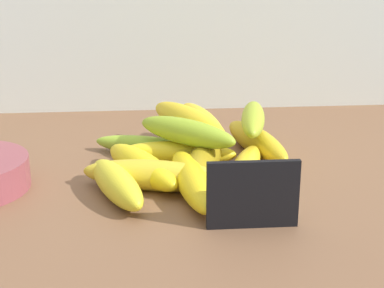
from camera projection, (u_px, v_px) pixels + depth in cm
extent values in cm
cube|color=brown|center=(172.00, 192.00, 86.78)|extent=(110.00, 76.00, 3.00)
cube|color=black|center=(253.00, 195.00, 71.84)|extent=(11.00, 0.80, 8.40)
cube|color=olive|center=(251.00, 222.00, 73.86)|extent=(9.90, 1.20, 0.60)
ellipsoid|color=yellow|center=(193.00, 143.00, 96.75)|extent=(7.01, 18.51, 3.66)
ellipsoid|color=#98BE32|center=(151.00, 147.00, 95.88)|extent=(18.67, 10.20, 3.24)
ellipsoid|color=yellow|center=(192.00, 180.00, 81.64)|extent=(6.51, 20.60, 4.22)
ellipsoid|color=gold|center=(155.00, 175.00, 83.13)|extent=(20.90, 9.22, 4.26)
ellipsoid|color=yellow|center=(117.00, 184.00, 80.36)|extent=(9.77, 16.63, 4.25)
ellipsoid|color=gold|center=(257.00, 141.00, 96.93)|extent=(9.32, 19.39, 4.22)
ellipsoid|color=yellow|center=(177.00, 154.00, 92.17)|extent=(18.18, 6.37, 3.75)
ellipsoid|color=#9D8217|center=(204.00, 159.00, 89.27)|extent=(10.25, 19.28, 4.28)
ellipsoid|color=yellow|center=(245.00, 169.00, 86.37)|extent=(9.41, 17.82, 3.54)
ellipsoid|color=yellow|center=(142.00, 166.00, 86.36)|extent=(12.40, 17.97, 4.27)
ellipsoid|color=#9DB42A|center=(253.00, 119.00, 95.07)|extent=(6.60, 16.72, 3.60)
ellipsoid|color=yellow|center=(188.00, 121.00, 94.96)|extent=(12.78, 19.00, 4.24)
ellipsoid|color=yellow|center=(201.00, 121.00, 95.93)|extent=(7.67, 17.95, 3.62)
ellipsoid|color=#94B629|center=(187.00, 132.00, 89.88)|extent=(15.35, 14.05, 3.85)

